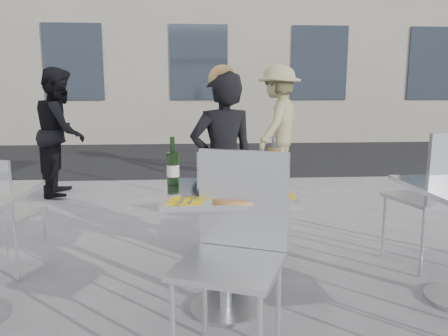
{
  "coord_description": "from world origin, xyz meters",
  "views": [
    {
      "loc": [
        -0.19,
        -2.47,
        1.31
      ],
      "look_at": [
        0.0,
        0.15,
        0.85
      ],
      "focal_mm": 35.0,
      "sensor_mm": 36.0,
      "label": 1
    }
  ],
  "objects": [
    {
      "name": "carafe",
      "position": [
        0.31,
        0.16,
        0.87
      ],
      "size": [
        0.08,
        0.08,
        0.29
      ],
      "color": "tan",
      "rests_on": "main_table"
    },
    {
      "name": "street_asphalt",
      "position": [
        0.0,
        6.5,
        0.0
      ],
      "size": [
        24.0,
        5.0,
        0.0
      ],
      "primitive_type": "cube",
      "color": "black",
      "rests_on": "ground"
    },
    {
      "name": "pizza_far",
      "position": [
        0.03,
        0.19,
        0.77
      ],
      "size": [
        0.36,
        0.36,
        0.03
      ],
      "color": "white",
      "rests_on": "main_table"
    },
    {
      "name": "sugar_shaker",
      "position": [
        0.14,
        0.1,
        0.8
      ],
      "size": [
        0.06,
        0.06,
        0.11
      ],
      "color": "white",
      "rests_on": "main_table"
    },
    {
      "name": "side_chair_rfar",
      "position": [
        1.59,
        0.51,
        0.61
      ],
      "size": [
        0.58,
        0.59,
        1.04
      ],
      "rotation": [
        0.0,
        0.0,
        3.41
      ],
      "color": "silver",
      "rests_on": "ground"
    },
    {
      "name": "napkin_left",
      "position": [
        -0.23,
        -0.26,
        0.75
      ],
      "size": [
        0.21,
        0.21,
        0.01
      ],
      "rotation": [
        0.0,
        0.0,
        -0.17
      ],
      "color": "yellow",
      "rests_on": "main_table"
    },
    {
      "name": "salad_plate",
      "position": [
        -0.04,
        0.07,
        0.79
      ],
      "size": [
        0.22,
        0.22,
        0.09
      ],
      "color": "white",
      "rests_on": "main_table"
    },
    {
      "name": "pedestrian_a",
      "position": [
        -1.86,
        3.21,
        0.8
      ],
      "size": [
        0.68,
        0.84,
        1.61
      ],
      "primitive_type": "imported",
      "rotation": [
        0.0,
        0.0,
        1.67
      ],
      "color": "black",
      "rests_on": "ground"
    },
    {
      "name": "wineglass_white_a",
      "position": [
        -0.11,
        0.08,
        0.86
      ],
      "size": [
        0.07,
        0.07,
        0.16
      ],
      "color": "white",
      "rests_on": "main_table"
    },
    {
      "name": "wineglass_red_a",
      "position": [
        0.08,
        0.01,
        0.86
      ],
      "size": [
        0.07,
        0.07,
        0.16
      ],
      "color": "white",
      "rests_on": "main_table"
    },
    {
      "name": "woman_diner",
      "position": [
        0.05,
        0.95,
        0.73
      ],
      "size": [
        0.61,
        0.48,
        1.46
      ],
      "primitive_type": "imported",
      "rotation": [
        0.0,
        0.0,
        3.42
      ],
      "color": "black",
      "rests_on": "ground"
    },
    {
      "name": "wineglass_red_b",
      "position": [
        0.11,
        0.06,
        0.86
      ],
      "size": [
        0.07,
        0.07,
        0.16
      ],
      "color": "white",
      "rests_on": "main_table"
    },
    {
      "name": "chair_near",
      "position": [
        0.01,
        -0.45,
        0.61
      ],
      "size": [
        0.61,
        0.62,
        1.02
      ],
      "rotation": [
        0.0,
        0.0,
        -0.39
      ],
      "color": "silver",
      "rests_on": "ground"
    },
    {
      "name": "main_table",
      "position": [
        0.0,
        0.0,
        0.54
      ],
      "size": [
        0.72,
        0.72,
        0.75
      ],
      "color": "#B7BABF",
      "rests_on": "ground"
    },
    {
      "name": "wineglass_white_b",
      "position": [
        0.03,
        0.14,
        0.86
      ],
      "size": [
        0.07,
        0.07,
        0.16
      ],
      "color": "white",
      "rests_on": "main_table"
    },
    {
      "name": "pedestrian_b",
      "position": [
        1.03,
        3.66,
        0.84
      ],
      "size": [
        1.09,
        1.25,
        1.68
      ],
      "primitive_type": "imported",
      "rotation": [
        0.0,
        0.0,
        4.18
      ],
      "color": "#968F61",
      "rests_on": "ground"
    },
    {
      "name": "pizza_near",
      "position": [
        0.06,
        -0.19,
        0.76
      ],
      "size": [
        0.36,
        0.36,
        0.02
      ],
      "color": "#E3AA58",
      "rests_on": "main_table"
    },
    {
      "name": "wine_bottle",
      "position": [
        -0.31,
        0.14,
        0.86
      ],
      "size": [
        0.07,
        0.08,
        0.29
      ],
      "color": "#25511E",
      "rests_on": "main_table"
    },
    {
      "name": "chair_far",
      "position": [
        0.07,
        0.63,
        0.52
      ],
      "size": [
        0.54,
        0.54,
        0.89
      ],
      "rotation": [
        0.0,
        0.0,
        2.72
      ],
      "color": "silver",
      "rests_on": "ground"
    },
    {
      "name": "ground",
      "position": [
        0.0,
        0.0,
        0.0
      ],
      "size": [
        80.0,
        80.0,
        0.0
      ],
      "primitive_type": "plane",
      "color": "slate"
    },
    {
      "name": "napkin_right",
      "position": [
        0.27,
        -0.15,
        0.75
      ],
      "size": [
        0.19,
        0.2,
        0.01
      ],
      "rotation": [
        0.0,
        0.0,
        -0.04
      ],
      "color": "yellow",
      "rests_on": "main_table"
    }
  ]
}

